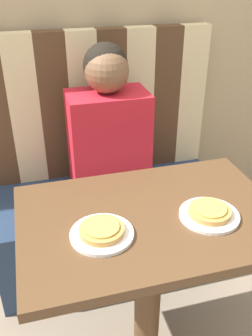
{
  "coord_description": "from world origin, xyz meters",
  "views": [
    {
      "loc": [
        -0.35,
        -0.94,
        1.48
      ],
      "look_at": [
        0.0,
        0.31,
        0.75
      ],
      "focal_mm": 40.0,
      "sensor_mm": 36.0,
      "label": 1
    }
  ],
  "objects_px": {
    "person": "(108,127)",
    "pizza_left": "(102,230)",
    "plate_left": "(102,234)",
    "plate_right": "(209,215)",
    "pizza_right": "(210,211)"
  },
  "relations": [
    {
      "from": "person",
      "to": "plate_left",
      "type": "xyz_separation_m",
      "value": [
        -0.18,
        -0.69,
        -0.05
      ]
    },
    {
      "from": "person",
      "to": "pizza_left",
      "type": "height_order",
      "value": "person"
    },
    {
      "from": "person",
      "to": "plate_left",
      "type": "distance_m",
      "value": 0.71
    },
    {
      "from": "plate_left",
      "to": "pizza_left",
      "type": "xyz_separation_m",
      "value": [
        0.0,
        0.0,
        0.02
      ]
    },
    {
      "from": "person",
      "to": "plate_right",
      "type": "bearing_deg",
      "value": -75.38
    },
    {
      "from": "person",
      "to": "plate_left",
      "type": "relative_size",
      "value": 3.7
    },
    {
      "from": "plate_left",
      "to": "pizza_left",
      "type": "height_order",
      "value": "pizza_left"
    },
    {
      "from": "plate_right",
      "to": "person",
      "type": "bearing_deg",
      "value": 104.62
    },
    {
      "from": "plate_left",
      "to": "plate_right",
      "type": "bearing_deg",
      "value": 0.0
    },
    {
      "from": "person",
      "to": "pizza_right",
      "type": "relative_size",
      "value": 5.25
    },
    {
      "from": "pizza_right",
      "to": "plate_right",
      "type": "bearing_deg",
      "value": 0.0
    },
    {
      "from": "person",
      "to": "plate_right",
      "type": "relative_size",
      "value": 3.7
    },
    {
      "from": "person",
      "to": "plate_left",
      "type": "height_order",
      "value": "person"
    },
    {
      "from": "person",
      "to": "pizza_left",
      "type": "relative_size",
      "value": 5.25
    },
    {
      "from": "person",
      "to": "pizza_right",
      "type": "xyz_separation_m",
      "value": [
        0.18,
        -0.69,
        -0.03
      ]
    }
  ]
}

